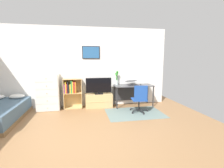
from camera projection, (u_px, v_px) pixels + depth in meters
ground_plane at (81, 138)px, 3.42m from camera, size 7.20×7.20×0.00m
wall_back_with_posters at (80, 67)px, 5.58m from camera, size 6.12×0.09×2.70m
area_rug at (135, 113)px, 4.99m from camera, size 1.70×1.20×0.01m
dresser at (48, 92)px, 5.24m from camera, size 0.71×0.46×1.17m
bookshelf at (72, 91)px, 5.43m from camera, size 0.59×0.30×0.99m
tv_stand at (99, 100)px, 5.60m from camera, size 0.91×0.41×0.46m
television at (99, 86)px, 5.51m from camera, size 0.86×0.16×0.55m
desk at (133, 89)px, 5.77m from camera, size 1.33×0.56×0.74m
office_chair at (140, 98)px, 4.97m from camera, size 0.57×0.58×0.86m
laptop at (132, 83)px, 5.71m from camera, size 0.41×0.43×0.16m
computer_mouse at (141, 85)px, 5.66m from camera, size 0.06×0.10×0.03m
bamboo_vase at (117, 77)px, 5.72m from camera, size 0.11×0.10×0.49m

